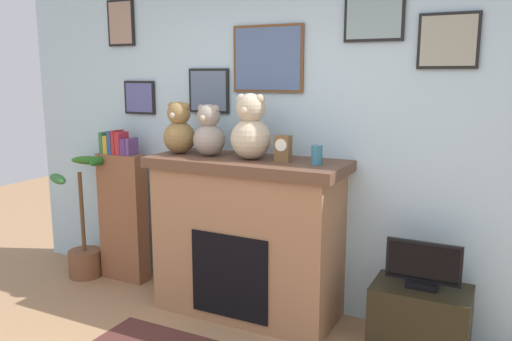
% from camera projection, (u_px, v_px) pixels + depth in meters
% --- Properties ---
extents(back_wall, '(5.20, 0.15, 2.60)m').
position_uv_depth(back_wall, '(283.00, 143.00, 4.07)').
color(back_wall, silver).
rests_on(back_wall, ground_plane).
extents(fireplace, '(1.51, 0.64, 1.23)m').
position_uv_depth(fireplace, '(248.00, 236.00, 3.96)').
color(fireplace, '#996C4A').
rests_on(fireplace, ground_plane).
extents(bookshelf, '(0.44, 0.16, 1.37)m').
position_uv_depth(bookshelf, '(123.00, 212.00, 4.62)').
color(bookshelf, brown).
rests_on(bookshelf, ground_plane).
extents(potted_plant, '(0.57, 0.59, 1.14)m').
position_uv_depth(potted_plant, '(84.00, 235.00, 4.72)').
color(potted_plant, brown).
rests_on(potted_plant, ground_plane).
extents(tv_stand, '(0.63, 0.40, 0.46)m').
position_uv_depth(tv_stand, '(420.00, 319.00, 3.44)').
color(tv_stand, black).
rests_on(tv_stand, ground_plane).
extents(television, '(0.48, 0.14, 0.31)m').
position_uv_depth(television, '(423.00, 266.00, 3.37)').
color(television, black).
rests_on(television, tv_stand).
extents(candle_jar, '(0.08, 0.08, 0.14)m').
position_uv_depth(candle_jar, '(317.00, 155.00, 3.57)').
color(candle_jar, teal).
rests_on(candle_jar, fireplace).
extents(mantel_clock, '(0.11, 0.08, 0.19)m').
position_uv_depth(mantel_clock, '(283.00, 149.00, 3.68)').
color(mantel_clock, brown).
rests_on(mantel_clock, fireplace).
extents(teddy_bear_cream, '(0.25, 0.25, 0.41)m').
position_uv_depth(teddy_bear_cream, '(179.00, 130.00, 4.06)').
color(teddy_bear_cream, olive).
rests_on(teddy_bear_cream, fireplace).
extents(teddy_bear_grey, '(0.25, 0.25, 0.40)m').
position_uv_depth(teddy_bear_grey, '(209.00, 133.00, 3.94)').
color(teddy_bear_grey, gray).
rests_on(teddy_bear_grey, fireplace).
extents(teddy_bear_brown, '(0.30, 0.30, 0.49)m').
position_uv_depth(teddy_bear_brown, '(251.00, 130.00, 3.77)').
color(teddy_bear_brown, '#C2B090').
rests_on(teddy_bear_brown, fireplace).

